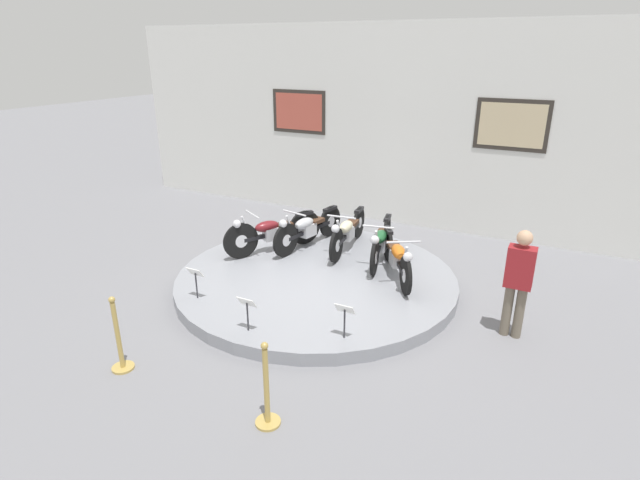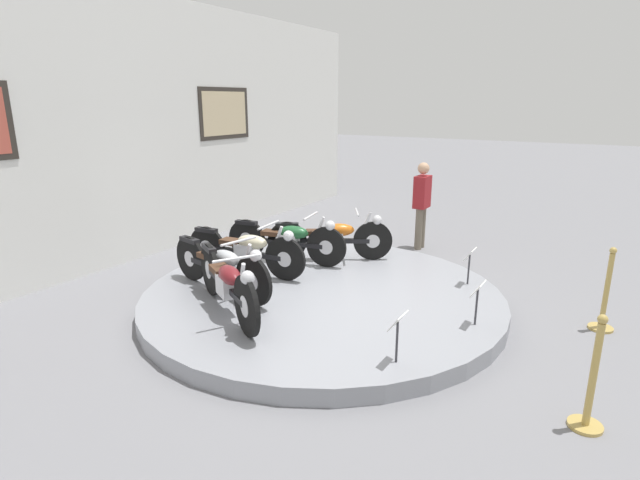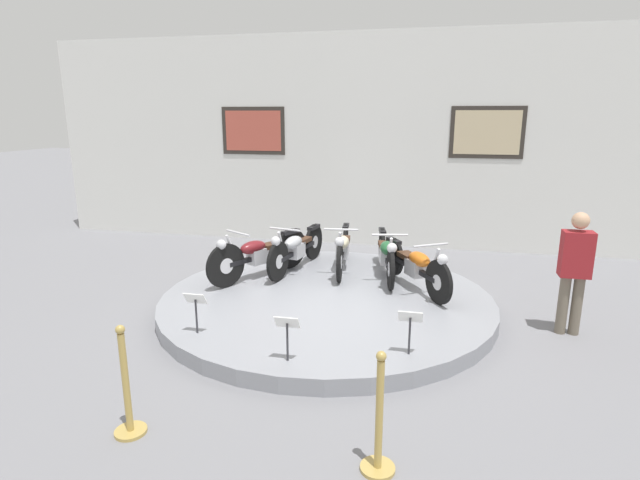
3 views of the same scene
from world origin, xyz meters
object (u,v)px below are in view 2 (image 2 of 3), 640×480
at_px(motorcycle_maroon, 227,282).
at_px(visitor_standing, 422,201).
at_px(info_placard_front_right, 470,259).
at_px(motorcycle_silver, 222,265).
at_px(motorcycle_orange, 333,237).
at_px(info_placard_front_centre, 478,294).
at_px(info_placard_front_left, 398,327).
at_px(stanchion_post_right_of_entry, 605,302).
at_px(motorcycle_cream, 247,249).
at_px(motorcycle_green, 288,239).
at_px(stanchion_post_left_of_entry, 591,391).

relative_size(motorcycle_maroon, visitor_standing, 1.12).
bearing_deg(info_placard_front_right, visitor_standing, 36.19).
distance_m(motorcycle_silver, motorcycle_orange, 2.05).
bearing_deg(motorcycle_silver, info_placard_front_centre, -76.41).
distance_m(motorcycle_maroon, motorcycle_orange, 2.45).
height_order(motorcycle_maroon, motorcycle_orange, motorcycle_maroon).
bearing_deg(info_placard_front_left, stanchion_post_right_of_entry, -35.27).
height_order(visitor_standing, stanchion_post_right_of_entry, visitor_standing).
bearing_deg(motorcycle_orange, motorcycle_cream, 149.35).
relative_size(motorcycle_maroon, stanchion_post_right_of_entry, 1.73).
bearing_deg(info_placard_front_left, motorcycle_cream, 66.47).
distance_m(info_placard_front_left, stanchion_post_right_of_entry, 2.87).
bearing_deg(motorcycle_green, motorcycle_silver, 179.98).
distance_m(info_placard_front_right, stanchion_post_left_of_entry, 2.87).
height_order(info_placard_front_centre, info_placard_front_right, same).
height_order(stanchion_post_left_of_entry, stanchion_post_right_of_entry, same).
relative_size(motorcycle_green, motorcycle_orange, 1.14).
bearing_deg(stanchion_post_left_of_entry, motorcycle_green, 66.94).
bearing_deg(motorcycle_green, visitor_standing, -27.14).
height_order(info_placard_front_centre, stanchion_post_left_of_entry, stanchion_post_left_of_entry).
bearing_deg(motorcycle_cream, motorcycle_green, -15.11).
xyz_separation_m(motorcycle_orange, visitor_standing, (1.96, -0.72, 0.31)).
distance_m(motorcycle_green, visitor_standing, 2.75).
xyz_separation_m(motorcycle_cream, motorcycle_green, (0.74, -0.20, -0.00)).
bearing_deg(info_placard_front_centre, visitor_standing, 30.13).
relative_size(info_placard_front_centre, info_placard_front_right, 1.00).
bearing_deg(motorcycle_silver, info_placard_front_right, -53.23).
height_order(motorcycle_cream, info_placard_front_right, motorcycle_cream).
bearing_deg(stanchion_post_left_of_entry, motorcycle_maroon, 92.05).
xyz_separation_m(motorcycle_green, info_placard_front_left, (-1.99, -2.67, -0.01)).
bearing_deg(motorcycle_orange, stanchion_post_right_of_entry, -92.09).
relative_size(motorcycle_orange, stanchion_post_left_of_entry, 1.66).
relative_size(motorcycle_green, info_placard_front_centre, 3.80).
xyz_separation_m(motorcycle_maroon, info_placard_front_left, (-0.02, -2.15, -0.03)).
bearing_deg(motorcycle_maroon, motorcycle_green, 14.80).
xyz_separation_m(motorcycle_maroon, info_placard_front_right, (2.47, -2.15, -0.03)).
height_order(motorcycle_silver, stanchion_post_left_of_entry, stanchion_post_left_of_entry).
bearing_deg(motorcycle_green, motorcycle_orange, -47.56).
relative_size(motorcycle_silver, motorcycle_orange, 1.15).
bearing_deg(motorcycle_maroon, stanchion_post_left_of_entry, -87.95).
bearing_deg(info_placard_front_centre, stanchion_post_right_of_entry, -48.27).
relative_size(motorcycle_maroon, stanchion_post_left_of_entry, 1.73).
bearing_deg(info_placard_front_right, motorcycle_orange, 90.44).
bearing_deg(info_placard_front_centre, motorcycle_green, 76.41).
xyz_separation_m(visitor_standing, stanchion_post_left_of_entry, (-4.27, -3.07, -0.54)).
distance_m(motorcycle_cream, visitor_standing, 3.51).
bearing_deg(info_placard_front_right, motorcycle_green, 100.53).
height_order(motorcycle_maroon, motorcycle_cream, motorcycle_maroon).
bearing_deg(stanchion_post_left_of_entry, motorcycle_orange, 58.58).
distance_m(motorcycle_silver, stanchion_post_right_of_entry, 4.70).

